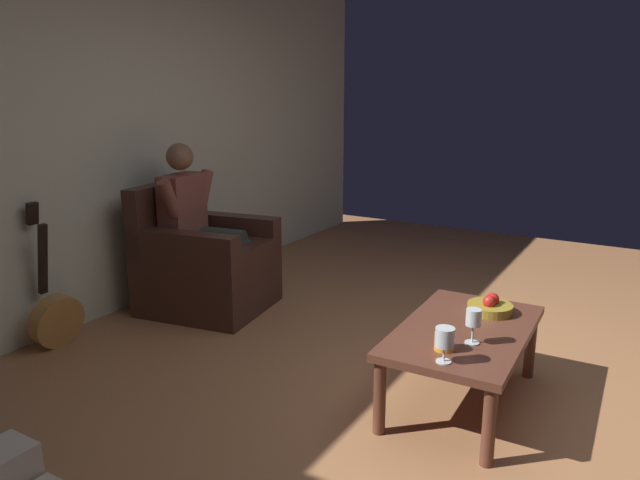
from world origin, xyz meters
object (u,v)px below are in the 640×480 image
person_seated (198,221)px  coffee_table (464,338)px  armchair (204,265)px  guitar (56,315)px  candle_jar (444,341)px  fruit_bowl (491,307)px  wine_glass_near (445,339)px  wine_glass_far (473,320)px

person_seated → coffee_table: (0.38, 2.13, -0.30)m
armchair → guitar: bearing=-27.8°
candle_jar → fruit_bowl: bearing=174.2°
guitar → candle_jar: size_ratio=9.88×
coffee_table → fruit_bowl: fruit_bowl is taller
person_seated → fruit_bowl: person_seated is taller
coffee_table → wine_glass_near: 0.46m
wine_glass_near → wine_glass_far: 0.27m
guitar → person_seated: bearing=162.7°
armchair → guitar: size_ratio=1.03×
coffee_table → guitar: size_ratio=1.14×
coffee_table → wine_glass_far: bearing=28.2°
armchair → fruit_bowl: (0.10, 2.16, 0.12)m
coffee_table → wine_glass_near: bearing=5.1°
person_seated → wine_glass_far: 2.29m
coffee_table → guitar: guitar is taller
person_seated → wine_glass_near: bearing=60.2°
wine_glass_near → fruit_bowl: bearing=178.5°
wine_glass_near → wine_glass_far: size_ratio=0.95×
person_seated → guitar: bearing=-26.5°
coffee_table → guitar: (0.63, -2.45, -0.15)m
person_seated → guitar: size_ratio=1.31×
coffee_table → candle_jar: size_ratio=11.22×
coffee_table → wine_glass_far: size_ratio=6.14×
person_seated → coffee_table: bearing=70.6°
fruit_bowl → armchair: bearing=-92.8°
coffee_table → wine_glass_far: 0.26m
person_seated → guitar: (1.02, -0.32, -0.46)m
armchair → wine_glass_near: size_ratio=5.86×
armchair → wine_glass_near: 2.30m
wine_glass_near → guitar: bearing=-85.3°
armchair → fruit_bowl: armchair is taller
coffee_table → wine_glass_far: (0.16, 0.09, 0.18)m
guitar → armchair: bearing=161.4°
guitar → fruit_bowl: bearing=110.1°
fruit_bowl → guitar: bearing=-69.9°
wine_glass_far → fruit_bowl: wine_glass_far is taller
person_seated → wine_glass_far: bearing=66.9°
coffee_table → wine_glass_far: wine_glass_far is taller
wine_glass_far → guitar: bearing=-79.5°
fruit_bowl → wine_glass_far: bearing=4.0°
armchair → person_seated: bearing=-90.0°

